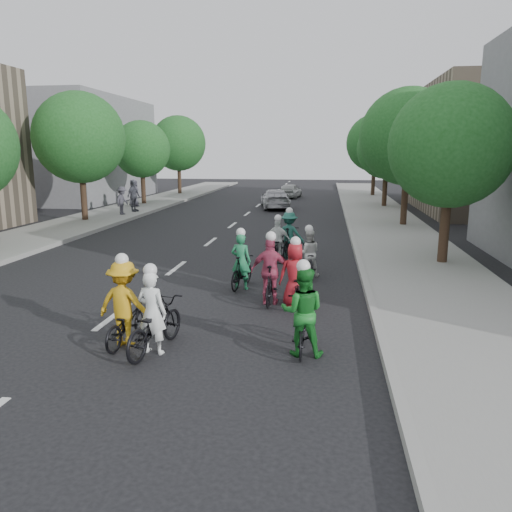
% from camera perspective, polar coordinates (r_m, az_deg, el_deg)
% --- Properties ---
extents(ground, '(120.00, 120.00, 0.00)m').
position_cam_1_polar(ground, '(12.24, -15.99, -6.65)').
color(ground, black).
rests_on(ground, ground).
extents(sidewalk_left, '(4.00, 80.00, 0.15)m').
position_cam_1_polar(sidewalk_left, '(24.55, -23.72, 2.12)').
color(sidewalk_left, gray).
rests_on(sidewalk_left, ground).
extents(curb_left, '(0.18, 80.00, 0.18)m').
position_cam_1_polar(curb_left, '(23.58, -19.69, 2.11)').
color(curb_left, '#999993').
rests_on(curb_left, ground).
extents(sidewalk_right, '(4.00, 80.00, 0.15)m').
position_cam_1_polar(sidewalk_right, '(21.13, 16.42, 1.22)').
color(sidewalk_right, gray).
rests_on(sidewalk_right, ground).
extents(curb_right, '(0.18, 80.00, 0.18)m').
position_cam_1_polar(curb_right, '(20.93, 11.14, 1.43)').
color(curb_right, '#999993').
rests_on(curb_right, ground).
extents(bldg_sw, '(10.00, 14.00, 8.00)m').
position_cam_1_polar(bldg_sw, '(43.86, -20.80, 11.35)').
color(bldg_sw, slate).
rests_on(bldg_sw, ground).
extents(bldg_se, '(10.00, 14.00, 8.00)m').
position_cam_1_polar(bldg_se, '(36.32, 26.40, 10.95)').
color(bldg_se, gray).
rests_on(bldg_se, ground).
extents(tree_l_3, '(4.80, 4.80, 6.93)m').
position_cam_1_polar(tree_l_3, '(28.73, -19.52, 12.62)').
color(tree_l_3, black).
rests_on(tree_l_3, ground).
extents(tree_l_4, '(4.00, 4.00, 5.97)m').
position_cam_1_polar(tree_l_4, '(36.96, -12.95, 11.80)').
color(tree_l_4, black).
rests_on(tree_l_4, ground).
extents(tree_l_5, '(4.80, 4.80, 6.93)m').
position_cam_1_polar(tree_l_5, '(45.50, -8.87, 12.60)').
color(tree_l_5, black).
rests_on(tree_l_5, ground).
extents(tree_r_0, '(4.00, 4.00, 5.97)m').
position_cam_1_polar(tree_r_0, '(17.61, 21.38, 11.62)').
color(tree_r_0, black).
rests_on(tree_r_0, ground).
extents(tree_r_1, '(4.80, 4.80, 6.93)m').
position_cam_1_polar(tree_r_1, '(26.47, 17.01, 12.90)').
color(tree_r_1, black).
rests_on(tree_r_1, ground).
extents(tree_r_2, '(4.00, 4.00, 5.97)m').
position_cam_1_polar(tree_r_2, '(35.39, 14.73, 11.73)').
color(tree_r_2, black).
rests_on(tree_r_2, ground).
extents(tree_r_3, '(4.80, 4.80, 6.93)m').
position_cam_1_polar(tree_r_3, '(44.35, 13.45, 12.45)').
color(tree_r_3, black).
rests_on(tree_r_3, ground).
extents(cyclist_0, '(1.05, 2.03, 1.76)m').
position_cam_1_polar(cyclist_0, '(9.82, -11.59, -7.44)').
color(cyclist_0, black).
rests_on(cyclist_0, ground).
extents(cyclist_1, '(0.83, 1.49, 1.85)m').
position_cam_1_polar(cyclist_1, '(9.51, 5.33, -7.08)').
color(cyclist_1, black).
rests_on(cyclist_1, ground).
extents(cyclist_2, '(1.19, 1.69, 1.87)m').
position_cam_1_polar(cyclist_2, '(10.24, -14.69, -6.08)').
color(cyclist_2, black).
rests_on(cyclist_2, ground).
extents(cyclist_3, '(1.01, 1.73, 1.86)m').
position_cam_1_polar(cyclist_3, '(12.60, 1.72, -2.43)').
color(cyclist_3, black).
rests_on(cyclist_3, ground).
extents(cyclist_4, '(1.01, 1.97, 1.76)m').
position_cam_1_polar(cyclist_4, '(12.53, 4.48, -2.88)').
color(cyclist_4, black).
rests_on(cyclist_4, ground).
extents(cyclist_5, '(0.74, 1.63, 1.73)m').
position_cam_1_polar(cyclist_5, '(14.03, -1.68, -1.30)').
color(cyclist_5, black).
rests_on(cyclist_5, ground).
extents(cyclist_6, '(0.90, 1.94, 1.60)m').
position_cam_1_polar(cyclist_6, '(15.54, 6.02, -0.16)').
color(cyclist_6, black).
rests_on(cyclist_6, ground).
extents(cyclist_7, '(1.17, 1.92, 1.84)m').
position_cam_1_polar(cyclist_7, '(18.14, 3.82, 2.05)').
color(cyclist_7, black).
rests_on(cyclist_7, ground).
extents(cyclist_8, '(0.92, 1.96, 1.64)m').
position_cam_1_polar(cyclist_8, '(17.71, 2.53, 1.36)').
color(cyclist_8, black).
rests_on(cyclist_8, ground).
extents(follow_car_lead, '(2.61, 4.77, 1.31)m').
position_cam_1_polar(follow_car_lead, '(34.10, 2.20, 6.54)').
color(follow_car_lead, '#B2B2B7').
rests_on(follow_car_lead, ground).
extents(follow_car_trail, '(1.95, 3.77, 1.22)m').
position_cam_1_polar(follow_car_trail, '(42.17, 3.96, 7.47)').
color(follow_car_trail, beige).
rests_on(follow_car_trail, ground).
extents(spectator_0, '(0.76, 1.14, 1.64)m').
position_cam_1_polar(spectator_0, '(30.57, -15.05, 6.13)').
color(spectator_0, '#464450').
rests_on(spectator_0, sidewalk_left).
extents(spectator_1, '(0.71, 1.21, 1.93)m').
position_cam_1_polar(spectator_1, '(31.91, -13.82, 6.67)').
color(spectator_1, '#4F515C').
rests_on(spectator_1, sidewalk_left).
extents(spectator_2, '(0.89, 1.05, 1.83)m').
position_cam_1_polar(spectator_2, '(34.97, -13.78, 7.02)').
color(spectator_2, '#535260').
rests_on(spectator_2, sidewalk_left).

